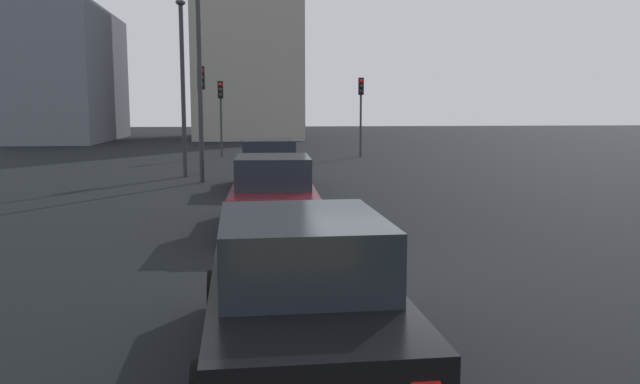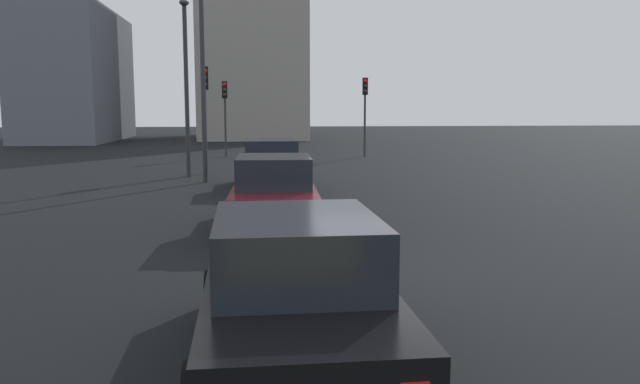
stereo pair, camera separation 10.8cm
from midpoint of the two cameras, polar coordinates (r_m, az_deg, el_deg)
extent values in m
cube|color=black|center=(10.36, 6.80, -7.48)|extent=(160.00, 160.00, 0.20)
cube|color=#141E4C|center=(20.49, -4.38, 2.04)|extent=(4.56, 1.93, 0.69)
cube|color=#1E232B|center=(20.21, -4.36, 3.85)|extent=(2.07, 1.66, 0.64)
cylinder|color=black|center=(21.98, -2.18, 1.69)|extent=(0.64, 0.23, 0.64)
cylinder|color=black|center=(21.89, -6.97, 1.61)|extent=(0.64, 0.23, 0.64)
cylinder|color=black|center=(19.21, -1.41, 0.84)|extent=(0.64, 0.23, 0.64)
cylinder|color=black|center=(19.10, -6.89, 0.74)|extent=(0.64, 0.23, 0.64)
cube|color=red|center=(18.27, -1.92, 1.77)|extent=(0.03, 0.20, 0.11)
cube|color=red|center=(18.19, -6.07, 1.70)|extent=(0.03, 0.20, 0.11)
cube|color=#510F16|center=(13.55, -3.96, -0.82)|extent=(4.50, 1.90, 0.69)
cube|color=#1E232B|center=(13.25, -3.99, 1.88)|extent=(2.05, 1.60, 0.64)
cylinder|color=black|center=(14.98, -0.65, -1.09)|extent=(0.65, 0.24, 0.64)
cylinder|color=black|center=(14.98, -7.29, -1.15)|extent=(0.65, 0.24, 0.64)
cylinder|color=black|center=(12.27, 0.12, -3.03)|extent=(0.65, 0.24, 0.64)
cylinder|color=black|center=(12.27, -7.99, -3.11)|extent=(0.65, 0.24, 0.64)
cube|color=red|center=(11.35, -0.78, -1.82)|extent=(0.04, 0.20, 0.11)
cube|color=red|center=(11.34, -7.09, -1.88)|extent=(0.04, 0.20, 0.11)
cube|color=black|center=(6.45, -1.84, -10.35)|extent=(4.50, 1.79, 0.68)
cube|color=#1E232B|center=(6.06, -1.68, -5.09)|extent=(2.03, 1.55, 0.63)
cylinder|color=black|center=(7.96, 3.60, -8.95)|extent=(0.64, 0.23, 0.64)
cylinder|color=black|center=(7.84, -9.18, -9.29)|extent=(0.64, 0.23, 0.64)
cylinder|color=#2D2D30|center=(33.78, 4.17, 6.00)|extent=(0.11, 0.11, 3.29)
cube|color=black|center=(33.73, 4.22, 9.55)|extent=(0.23, 0.30, 0.90)
sphere|color=red|center=(33.63, 4.23, 10.02)|extent=(0.20, 0.20, 0.20)
sphere|color=black|center=(33.62, 4.23, 9.56)|extent=(0.20, 0.20, 0.20)
sphere|color=black|center=(33.61, 4.23, 9.10)|extent=(0.20, 0.20, 0.20)
cylinder|color=#2D2D30|center=(33.91, -8.49, 5.78)|extent=(0.11, 0.11, 3.10)
cube|color=black|center=(33.85, -8.56, 9.16)|extent=(0.21, 0.29, 0.90)
sphere|color=red|center=(33.74, -8.58, 9.62)|extent=(0.20, 0.20, 0.20)
sphere|color=black|center=(33.74, -8.57, 9.16)|extent=(0.20, 0.20, 0.20)
sphere|color=black|center=(33.73, -8.56, 8.70)|extent=(0.20, 0.20, 0.20)
cylinder|color=#2D2D30|center=(25.43, -10.22, 5.39)|extent=(0.11, 0.11, 3.31)
cube|color=black|center=(25.38, -10.32, 10.13)|extent=(0.24, 0.31, 0.90)
sphere|color=red|center=(25.28, -10.32, 10.76)|extent=(0.20, 0.20, 0.20)
sphere|color=black|center=(25.27, -10.31, 10.15)|extent=(0.20, 0.20, 0.20)
sphere|color=black|center=(25.26, -10.29, 9.54)|extent=(0.20, 0.20, 0.20)
cylinder|color=#2D2D30|center=(24.20, -11.89, 8.80)|extent=(0.16, 0.16, 6.31)
ellipsoid|color=#4C4C51|center=(24.49, -12.11, 16.49)|extent=(0.56, 0.36, 0.24)
cylinder|color=#2D2D30|center=(22.29, -10.43, 9.83)|extent=(0.16, 0.16, 6.99)
cube|color=gray|center=(56.67, -6.13, 13.51)|extent=(13.76, 8.85, 16.89)
cube|color=slate|center=(54.58, -21.14, 9.77)|extent=(15.66, 6.11, 10.23)
camera|label=1|loc=(0.05, -89.73, 0.04)|focal=35.26mm
camera|label=2|loc=(0.05, 90.27, -0.04)|focal=35.26mm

